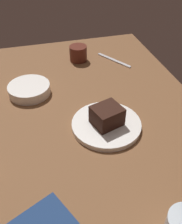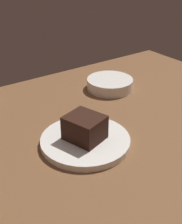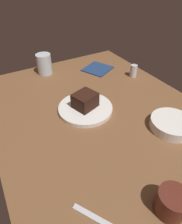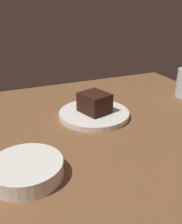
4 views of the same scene
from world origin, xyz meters
The scene contains 6 objects.
dining_table centered at (0.00, 0.00, 1.50)cm, with size 120.00×84.00×3.00cm, color brown.
dessert_plate centered at (-9.12, -4.54, 3.87)cm, with size 22.88×22.88×1.73cm, color white.
chocolate_cake_slice centered at (-9.26, -4.55, 7.87)cm, with size 7.92×8.98×6.28cm, color black.
side_bowl centered at (16.88, 18.22, 4.88)cm, with size 16.00×16.00×3.75cm, color white.
coffee_cup centered at (37.99, -6.07, 6.47)cm, with size 7.97×7.97×6.95cm, color #562319.
butter_knife centered at (33.16, -21.90, 3.25)cm, with size 19.00×1.40×0.50cm, color silver.
Camera 1 is at (-69.35, 17.16, 61.83)cm, focal length 41.89 mm.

